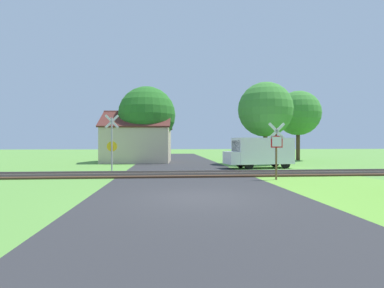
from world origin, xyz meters
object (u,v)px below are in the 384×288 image
(tree_right, at_px, (265,110))
(stop_sign_near, at_px, (276,146))
(mail_truck, at_px, (260,151))
(tree_center, at_px, (147,115))
(house, at_px, (138,143))
(tree_far, at_px, (298,113))
(crossing_sign_far, at_px, (112,141))

(tree_right, bearing_deg, stop_sign_near, -106.04)
(mail_truck, bearing_deg, tree_center, 40.19)
(stop_sign_near, bearing_deg, house, -61.41)
(house, relative_size, tree_far, 0.91)
(house, distance_m, tree_right, 12.42)
(crossing_sign_far, relative_size, tree_center, 0.50)
(tree_right, height_order, tree_center, tree_center)
(house, height_order, mail_truck, house)
(crossing_sign_far, bearing_deg, stop_sign_near, -28.21)
(tree_right, distance_m, mail_truck, 5.74)
(tree_far, distance_m, mail_truck, 12.67)
(tree_right, bearing_deg, house, 162.07)
(stop_sign_near, distance_m, tree_far, 18.99)
(tree_center, distance_m, mail_truck, 12.26)
(tree_center, relative_size, mail_truck, 1.44)
(crossing_sign_far, distance_m, tree_right, 14.12)
(tree_right, relative_size, tree_center, 0.98)
(crossing_sign_far, xyz_separation_m, tree_right, (12.09, 6.72, 2.83))
(house, relative_size, mail_truck, 1.34)
(house, relative_size, tree_center, 0.93)
(house, bearing_deg, tree_center, 4.37)
(crossing_sign_far, relative_size, tree_far, 0.49)
(crossing_sign_far, relative_size, house, 0.53)
(stop_sign_near, xyz_separation_m, tree_right, (3.18, 11.06, 3.11))
(stop_sign_near, distance_m, mail_truck, 7.08)
(tree_far, bearing_deg, tree_right, -134.94)
(tree_right, bearing_deg, tree_far, 45.06)
(tree_far, height_order, tree_center, tree_far)
(tree_far, xyz_separation_m, tree_right, (-5.49, -5.50, -0.27))
(stop_sign_near, bearing_deg, crossing_sign_far, -26.70)
(tree_far, bearing_deg, house, -173.98)
(stop_sign_near, distance_m, tree_right, 11.92)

